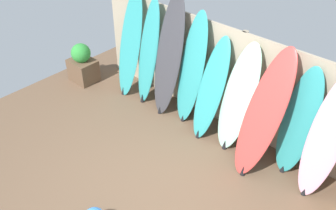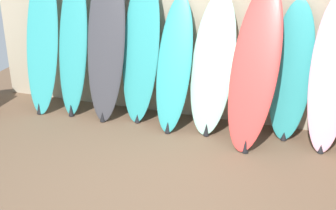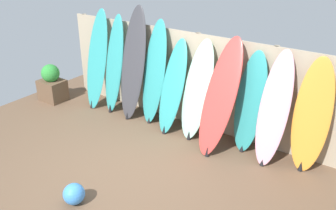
% 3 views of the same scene
% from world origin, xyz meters
% --- Properties ---
extents(ground, '(7.68, 7.68, 0.00)m').
position_xyz_m(ground, '(0.00, 0.00, 0.00)').
color(ground, brown).
extents(fence_back, '(6.08, 0.11, 1.80)m').
position_xyz_m(fence_back, '(-0.00, 2.01, 0.90)').
color(fence_back, tan).
rests_on(fence_back, ground).
extents(surfboard_teal_0, '(0.54, 0.67, 2.02)m').
position_xyz_m(surfboard_teal_0, '(-2.17, 1.62, 0.99)').
color(surfboard_teal_0, teal).
rests_on(surfboard_teal_0, ground).
extents(surfboard_teal_1, '(0.46, 0.52, 1.98)m').
position_xyz_m(surfboard_teal_1, '(-1.70, 1.64, 0.98)').
color(surfboard_teal_1, teal).
rests_on(surfboard_teal_1, ground).
extents(surfboard_charcoal_2, '(0.55, 0.61, 2.20)m').
position_xyz_m(surfboard_charcoal_2, '(-1.20, 1.65, 1.09)').
color(surfboard_charcoal_2, '#38383D').
rests_on(surfboard_charcoal_2, ground).
extents(surfboard_teal_3, '(0.59, 0.52, 1.99)m').
position_xyz_m(surfboard_teal_3, '(-0.74, 1.70, 0.98)').
color(surfboard_teal_3, teal).
rests_on(surfboard_teal_3, ground).
extents(surfboard_teal_4, '(0.47, 0.67, 1.70)m').
position_xyz_m(surfboard_teal_4, '(-0.25, 1.62, 0.84)').
color(surfboard_teal_4, teal).
rests_on(surfboard_teal_4, ground).
extents(surfboard_seafoam_5, '(0.63, 0.64, 1.77)m').
position_xyz_m(surfboard_seafoam_5, '(0.25, 1.65, 0.88)').
color(surfboard_seafoam_5, '#9ED6BC').
rests_on(surfboard_seafoam_5, ground).
extents(surfboard_red_6, '(0.68, 0.91, 1.92)m').
position_xyz_m(surfboard_red_6, '(0.79, 1.47, 0.95)').
color(surfboard_red_6, '#D13D38').
rests_on(surfboard_red_6, ground).
extents(surfboard_teal_7, '(0.55, 0.43, 1.73)m').
position_xyz_m(surfboard_teal_7, '(1.20, 1.75, 0.85)').
color(surfboard_teal_7, teal).
rests_on(surfboard_teal_7, ground).
extents(surfboard_pink_8, '(0.48, 0.60, 1.83)m').
position_xyz_m(surfboard_pink_8, '(1.65, 1.64, 0.90)').
color(surfboard_pink_8, pink).
rests_on(surfboard_pink_8, ground).
extents(planter_box, '(0.54, 0.44, 0.83)m').
position_xyz_m(planter_box, '(-3.17, 1.18, 0.37)').
color(planter_box, brown).
rests_on(planter_box, ground).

